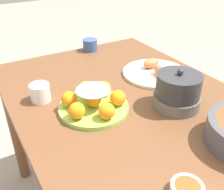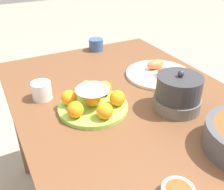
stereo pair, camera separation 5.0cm
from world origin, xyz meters
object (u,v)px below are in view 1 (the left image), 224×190
Objects in this scene: sauce_bowl at (187,189)px; seafood_platter at (156,72)px; dining_table at (128,120)px; cup_far at (90,45)px; warming_pot at (178,91)px; cup_near at (40,93)px; cake_plate at (94,102)px.

sauce_bowl is 0.67m from seafood_platter.
dining_table is 0.58m from cup_far.
cup_far is 0.46× the size of warming_pot.
cup_far reaches higher than sauce_bowl.
cup_near is 0.96× the size of cup_far.
cake_plate is at bearing -89.97° from dining_table.
dining_table is 3.99× the size of seafood_platter.
sauce_bowl is at bearing -38.74° from warming_pot.
cup_near reaches higher than cup_far.
cup_far is at bearing 154.64° from cake_plate.
dining_table is 15.06× the size of cup_far.
cup_near is (-0.16, -0.31, 0.14)m from dining_table.
sauce_bowl is at bearing -16.13° from dining_table.
warming_pot reaches higher than seafood_platter.
dining_table is 4.67× the size of cake_plate.
cup_far is (-0.55, 0.26, -0.00)m from cake_plate.
cup_near is 0.53m from warming_pot.
cup_near is at bearing -137.76° from cake_plate.
seafood_platter is at bearing 157.22° from warming_pot.
dining_table is at bearing 163.87° from sauce_bowl.
dining_table is 0.25m from warming_pot.
dining_table is at bearing 61.83° from cup_near.
warming_pot reaches higher than cup_near.
warming_pot is (-0.32, 0.25, 0.05)m from sauce_bowl.
dining_table is 14.59× the size of sauce_bowl.
cake_plate is 0.61m from cup_far.
cake_plate is at bearing -73.65° from seafood_platter.
warming_pot reaches higher than dining_table.
cup_near reaches higher than seafood_platter.
sauce_bowl is 0.41m from warming_pot.
warming_pot is at bearing 141.26° from sauce_bowl.
cake_plate reaches higher than dining_table.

